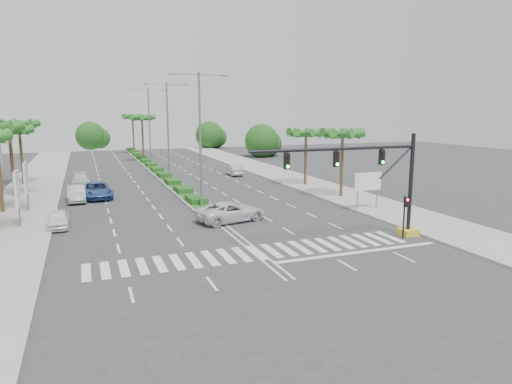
% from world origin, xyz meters
% --- Properties ---
extents(ground, '(160.00, 160.00, 0.00)m').
position_xyz_m(ground, '(0.00, 0.00, 0.00)').
color(ground, '#333335').
rests_on(ground, ground).
extents(footpath_right, '(6.00, 120.00, 0.15)m').
position_xyz_m(footpath_right, '(15.20, 20.00, 0.07)').
color(footpath_right, gray).
rests_on(footpath_right, ground).
extents(footpath_left, '(6.00, 120.00, 0.15)m').
position_xyz_m(footpath_left, '(-15.20, 20.00, 0.07)').
color(footpath_left, gray).
rests_on(footpath_left, ground).
extents(median, '(2.20, 75.00, 0.20)m').
position_xyz_m(median, '(0.00, 45.00, 0.10)').
color(median, gray).
rests_on(median, ground).
extents(median_grass, '(1.80, 75.00, 0.04)m').
position_xyz_m(median_grass, '(0.00, 45.00, 0.22)').
color(median_grass, '#2D581E').
rests_on(median_grass, median).
extents(signal_gantry, '(12.60, 1.20, 7.20)m').
position_xyz_m(signal_gantry, '(9.27, -0.00, 3.46)').
color(signal_gantry, gold).
rests_on(signal_gantry, ground).
extents(pedestrian_signal, '(0.28, 0.36, 3.00)m').
position_xyz_m(pedestrian_signal, '(10.60, -0.68, 2.04)').
color(pedestrian_signal, black).
rests_on(pedestrian_signal, ground).
extents(direction_sign, '(2.70, 0.11, 3.40)m').
position_xyz_m(direction_sign, '(13.50, 7.99, 2.45)').
color(direction_sign, slate).
rests_on(direction_sign, ground).
extents(billboard_near, '(0.18, 2.10, 4.35)m').
position_xyz_m(billboard_near, '(-14.50, 12.00, 2.96)').
color(billboard_near, slate).
rests_on(billboard_near, ground).
extents(billboard_far, '(0.18, 2.10, 4.35)m').
position_xyz_m(billboard_far, '(-14.50, 18.00, 2.96)').
color(billboard_far, slate).
rests_on(billboard_far, ground).
extents(palm_left_far, '(4.57, 4.68, 7.35)m').
position_xyz_m(palm_left_far, '(-16.50, 26.00, 6.50)').
color(palm_left_far, brown).
rests_on(palm_left_far, ground).
extents(palm_left_end, '(4.57, 4.68, 7.75)m').
position_xyz_m(palm_left_end, '(-16.50, 34.00, 6.88)').
color(palm_left_end, brown).
rests_on(palm_left_end, ground).
extents(palm_right_near, '(4.57, 4.68, 7.05)m').
position_xyz_m(palm_right_near, '(14.50, 14.00, 6.20)').
color(palm_right_near, brown).
rests_on(palm_right_near, ground).
extents(palm_right_far, '(4.57, 4.68, 6.75)m').
position_xyz_m(palm_right_far, '(14.50, 22.00, 5.91)').
color(palm_right_far, brown).
rests_on(palm_right_far, ground).
extents(palm_median_a, '(4.57, 4.68, 8.05)m').
position_xyz_m(palm_median_a, '(0.00, 55.00, 7.17)').
color(palm_median_a, brown).
rests_on(palm_median_a, ground).
extents(palm_median_b, '(4.57, 4.68, 8.05)m').
position_xyz_m(palm_median_b, '(0.00, 70.00, 7.17)').
color(palm_median_b, brown).
rests_on(palm_median_b, ground).
extents(streetlight_near, '(5.10, 0.25, 12.00)m').
position_xyz_m(streetlight_near, '(0.00, 14.00, 6.81)').
color(streetlight_near, slate).
rests_on(streetlight_near, ground).
extents(streetlight_mid, '(5.10, 0.25, 12.00)m').
position_xyz_m(streetlight_mid, '(0.00, 30.00, 6.81)').
color(streetlight_mid, slate).
rests_on(streetlight_mid, ground).
extents(streetlight_far, '(5.10, 0.25, 12.00)m').
position_xyz_m(streetlight_far, '(0.00, 46.00, 6.81)').
color(streetlight_far, slate).
rests_on(streetlight_far, ground).
extents(car_parked_a, '(1.57, 3.84, 1.30)m').
position_xyz_m(car_parked_a, '(-11.80, 11.04, 0.65)').
color(car_parked_a, white).
rests_on(car_parked_a, ground).
extents(car_parked_b, '(1.78, 4.76, 1.55)m').
position_xyz_m(car_parked_b, '(-10.62, 21.39, 0.78)').
color(car_parked_b, silver).
rests_on(car_parked_b, ground).
extents(car_parked_c, '(3.02, 5.81, 1.57)m').
position_xyz_m(car_parked_c, '(-8.64, 22.49, 0.78)').
color(car_parked_c, '#2F4D90').
rests_on(car_parked_c, ground).
extents(car_parked_d, '(1.95, 4.73, 1.37)m').
position_xyz_m(car_parked_d, '(-10.24, 31.86, 0.68)').
color(car_parked_d, silver).
rests_on(car_parked_d, ground).
extents(car_crossing, '(6.09, 3.77, 1.57)m').
position_xyz_m(car_crossing, '(1.02, 8.36, 0.79)').
color(car_crossing, white).
rests_on(car_crossing, ground).
extents(car_right, '(1.65, 4.36, 1.42)m').
position_xyz_m(car_right, '(9.37, 33.19, 0.71)').
color(car_right, silver).
rests_on(car_right, ground).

